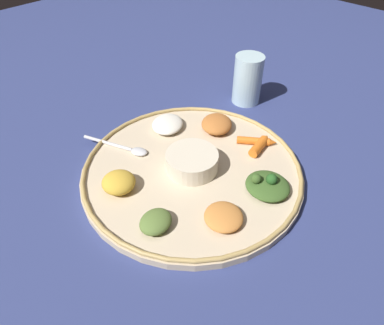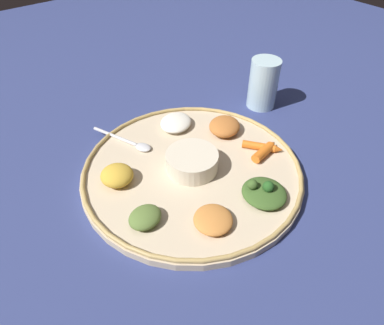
{
  "view_description": "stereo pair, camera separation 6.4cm",
  "coord_description": "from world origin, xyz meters",
  "px_view_note": "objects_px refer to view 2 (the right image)",
  "views": [
    {
      "loc": [
        0.34,
        0.33,
        0.45
      ],
      "look_at": [
        0.0,
        0.0,
        0.03
      ],
      "focal_mm": 32.06,
      "sensor_mm": 36.0,
      "label": 1
    },
    {
      "loc": [
        0.3,
        0.37,
        0.45
      ],
      "look_at": [
        0.0,
        0.0,
        0.03
      ],
      "focal_mm": 32.06,
      "sensor_mm": 36.0,
      "label": 2
    }
  ],
  "objects_px": {
    "center_bowl": "(192,161)",
    "drinking_glass": "(263,86)",
    "spoon": "(131,142)",
    "greens_pile": "(264,192)",
    "carrot_near_spoon": "(265,151)",
    "carrot_outer": "(262,147)"
  },
  "relations": [
    {
      "from": "spoon",
      "to": "greens_pile",
      "type": "xyz_separation_m",
      "value": [
        -0.1,
        0.27,
        0.01
      ]
    },
    {
      "from": "spoon",
      "to": "carrot_outer",
      "type": "xyz_separation_m",
      "value": [
        -0.2,
        0.18,
        0.0
      ]
    },
    {
      "from": "spoon",
      "to": "carrot_near_spoon",
      "type": "relative_size",
      "value": 1.97
    },
    {
      "from": "spoon",
      "to": "greens_pile",
      "type": "bearing_deg",
      "value": 111.02
    },
    {
      "from": "greens_pile",
      "to": "carrot_outer",
      "type": "distance_m",
      "value": 0.13
    },
    {
      "from": "spoon",
      "to": "greens_pile",
      "type": "relative_size",
      "value": 1.8
    },
    {
      "from": "spoon",
      "to": "greens_pile",
      "type": "distance_m",
      "value": 0.29
    },
    {
      "from": "center_bowl",
      "to": "drinking_glass",
      "type": "relative_size",
      "value": 0.84
    },
    {
      "from": "center_bowl",
      "to": "drinking_glass",
      "type": "xyz_separation_m",
      "value": [
        -0.28,
        -0.09,
        0.02
      ]
    },
    {
      "from": "spoon",
      "to": "carrot_near_spoon",
      "type": "xyz_separation_m",
      "value": [
        -0.19,
        0.19,
        0.01
      ]
    },
    {
      "from": "drinking_glass",
      "to": "center_bowl",
      "type": "bearing_deg",
      "value": 17.31
    },
    {
      "from": "drinking_glass",
      "to": "greens_pile",
      "type": "bearing_deg",
      "value": 43.66
    },
    {
      "from": "drinking_glass",
      "to": "carrot_near_spoon",
      "type": "bearing_deg",
      "value": 44.88
    },
    {
      "from": "greens_pile",
      "to": "drinking_glass",
      "type": "relative_size",
      "value": 0.68
    },
    {
      "from": "center_bowl",
      "to": "spoon",
      "type": "height_order",
      "value": "center_bowl"
    },
    {
      "from": "spoon",
      "to": "drinking_glass",
      "type": "distance_m",
      "value": 0.34
    },
    {
      "from": "carrot_outer",
      "to": "center_bowl",
      "type": "bearing_deg",
      "value": -16.69
    },
    {
      "from": "greens_pile",
      "to": "carrot_outer",
      "type": "xyz_separation_m",
      "value": [
        -0.09,
        -0.09,
        -0.0
      ]
    },
    {
      "from": "center_bowl",
      "to": "greens_pile",
      "type": "xyz_separation_m",
      "value": [
        -0.05,
        0.13,
        -0.01
      ]
    },
    {
      "from": "greens_pile",
      "to": "carrot_near_spoon",
      "type": "relative_size",
      "value": 1.1
    },
    {
      "from": "center_bowl",
      "to": "drinking_glass",
      "type": "distance_m",
      "value": 0.3
    },
    {
      "from": "greens_pile",
      "to": "drinking_glass",
      "type": "bearing_deg",
      "value": -136.34
    }
  ]
}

